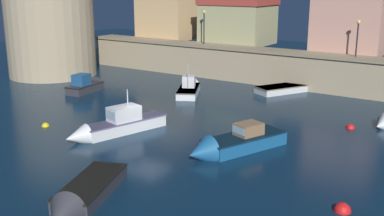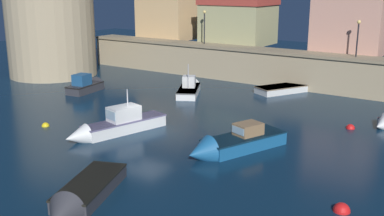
{
  "view_description": "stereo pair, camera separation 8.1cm",
  "coord_description": "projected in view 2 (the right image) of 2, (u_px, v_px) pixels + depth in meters",
  "views": [
    {
      "loc": [
        18.25,
        -21.84,
        9.25
      ],
      "look_at": [
        0.0,
        5.04,
        0.54
      ],
      "focal_mm": 43.83,
      "sensor_mm": 36.0,
      "label": 1
    },
    {
      "loc": [
        18.32,
        -21.8,
        9.25
      ],
      "look_at": [
        0.0,
        5.04,
        0.54
      ],
      "focal_mm": 43.83,
      "sensor_mm": 36.0,
      "label": 2
    }
  ],
  "objects": [
    {
      "name": "quay_wall",
      "position": [
        271.0,
        67.0,
        43.82
      ],
      "size": [
        43.03,
        2.69,
        3.25
      ],
      "color": "tan",
      "rests_on": "ground"
    },
    {
      "name": "mooring_buoy_1",
      "position": [
        46.0,
        126.0,
        31.2
      ],
      "size": [
        0.51,
        0.51,
        0.51
      ],
      "primitive_type": "sphere",
      "color": "yellow",
      "rests_on": "ground"
    },
    {
      "name": "moored_boat_2",
      "position": [
        114.0,
        125.0,
        29.47
      ],
      "size": [
        3.09,
        7.1,
        3.03
      ],
      "rotation": [
        0.0,
        0.0,
        -1.82
      ],
      "color": "white",
      "rests_on": "ground"
    },
    {
      "name": "old_town_backdrop",
      "position": [
        299.0,
        18.0,
        45.07
      ],
      "size": [
        38.53,
        5.92,
        6.95
      ],
      "color": "tan",
      "rests_on": "ground"
    },
    {
      "name": "moored_boat_0",
      "position": [
        80.0,
        197.0,
        20.12
      ],
      "size": [
        3.68,
        5.99,
        1.63
      ],
      "rotation": [
        0.0,
        0.0,
        -1.2
      ],
      "color": "#333338",
      "rests_on": "ground"
    },
    {
      "name": "quay_lamp_1",
      "position": [
        358.0,
        32.0,
        38.69
      ],
      "size": [
        0.32,
        0.32,
        3.04
      ],
      "color": "black",
      "rests_on": "quay_wall"
    },
    {
      "name": "mooring_buoy_0",
      "position": [
        341.0,
        211.0,
        19.6
      ],
      "size": [
        0.73,
        0.73,
        0.73
      ],
      "primitive_type": "sphere",
      "color": "red",
      "rests_on": "ground"
    },
    {
      "name": "moored_boat_6",
      "position": [
        291.0,
        88.0,
        41.23
      ],
      "size": [
        4.27,
        5.84,
        1.78
      ],
      "rotation": [
        0.0,
        0.0,
        1.08
      ],
      "color": "silver",
      "rests_on": "ground"
    },
    {
      "name": "fortress_tower",
      "position": [
        50.0,
        22.0,
        47.15
      ],
      "size": [
        9.4,
        9.4,
        10.65
      ],
      "color": "tan",
      "rests_on": "ground"
    },
    {
      "name": "quay_lamp_0",
      "position": [
        204.0,
        22.0,
        46.88
      ],
      "size": [
        0.32,
        0.32,
        3.34
      ],
      "color": "black",
      "rests_on": "quay_wall"
    },
    {
      "name": "moored_boat_3",
      "position": [
        190.0,
        87.0,
        40.8
      ],
      "size": [
        4.09,
        5.82,
        3.15
      ],
      "rotation": [
        0.0,
        0.0,
        2.06
      ],
      "color": "white",
      "rests_on": "ground"
    },
    {
      "name": "mooring_buoy_2",
      "position": [
        350.0,
        128.0,
        30.72
      ],
      "size": [
        0.58,
        0.58,
        0.58
      ],
      "primitive_type": "sphere",
      "color": "red",
      "rests_on": "ground"
    },
    {
      "name": "moored_boat_9",
      "position": [
        89.0,
        85.0,
        41.26
      ],
      "size": [
        2.12,
        4.63,
        2.0
      ],
      "rotation": [
        0.0,
        0.0,
        1.72
      ],
      "color": "#333338",
      "rests_on": "ground"
    },
    {
      "name": "moored_boat_1",
      "position": [
        231.0,
        144.0,
        26.38
      ],
      "size": [
        3.92,
        6.67,
        1.94
      ],
      "rotation": [
        0.0,
        0.0,
        -1.93
      ],
      "color": "#195689",
      "rests_on": "ground"
    },
    {
      "name": "ground_plane",
      "position": [
        147.0,
        133.0,
        29.76
      ],
      "size": [
        101.79,
        101.79,
        0.0
      ],
      "primitive_type": "plane",
      "color": "#0C2338"
    }
  ]
}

